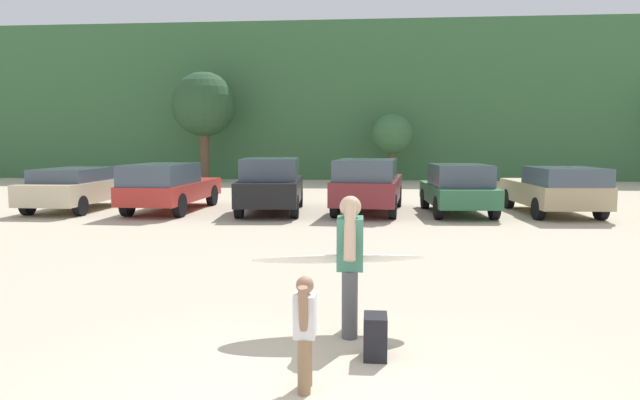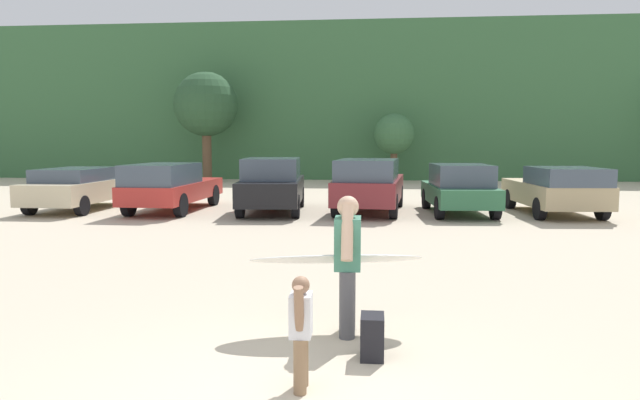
% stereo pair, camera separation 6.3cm
% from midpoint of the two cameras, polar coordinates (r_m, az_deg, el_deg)
% --- Properties ---
extents(hillside_ridge, '(108.00, 12.00, 8.90)m').
position_cam_midpoint_polar(hillside_ridge, '(38.62, 4.58, 9.19)').
color(hillside_ridge, '#38663D').
rests_on(hillside_ridge, ground_plane).
extents(tree_center_right, '(3.42, 3.42, 5.87)m').
position_cam_midpoint_polar(tree_center_right, '(31.70, -11.18, 9.22)').
color(tree_center_right, brown).
rests_on(tree_center_right, ground_plane).
extents(tree_ridge_back, '(2.14, 2.14, 3.65)m').
position_cam_midpoint_polar(tree_ridge_back, '(30.88, 7.42, 6.45)').
color(tree_ridge_back, brown).
rests_on(tree_ridge_back, ground_plane).
extents(parked_car_champagne, '(1.92, 4.41, 1.36)m').
position_cam_midpoint_polar(parked_car_champagne, '(20.04, -22.69, 1.19)').
color(parked_car_champagne, beige).
rests_on(parked_car_champagne, ground_plane).
extents(parked_car_red, '(1.93, 4.77, 1.53)m').
position_cam_midpoint_polar(parked_car_red, '(18.61, -14.55, 1.38)').
color(parked_car_red, '#B72D28').
rests_on(parked_car_red, ground_plane).
extents(parked_car_black, '(2.13, 4.46, 1.69)m').
position_cam_midpoint_polar(parked_car_black, '(17.90, -4.65, 1.55)').
color(parked_car_black, black).
rests_on(parked_car_black, ground_plane).
extents(parked_car_maroon, '(2.27, 4.86, 1.67)m').
position_cam_midpoint_polar(parked_car_maroon, '(17.82, 5.02, 1.56)').
color(parked_car_maroon, maroon).
rests_on(parked_car_maroon, ground_plane).
extents(parked_car_forest_green, '(1.97, 4.04, 1.52)m').
position_cam_midpoint_polar(parked_car_forest_green, '(17.90, 13.75, 1.16)').
color(parked_car_forest_green, '#2D6642').
rests_on(parked_car_forest_green, ground_plane).
extents(parked_car_tan, '(2.23, 4.28, 1.46)m').
position_cam_midpoint_polar(parked_car_tan, '(18.61, 22.50, 0.98)').
color(parked_car_tan, tan).
rests_on(parked_car_tan, ground_plane).
extents(person_adult, '(0.30, 0.74, 1.61)m').
position_cam_midpoint_polar(person_adult, '(6.60, 3.04, -5.64)').
color(person_adult, '#4C4C51').
rests_on(person_adult, ground_plane).
extents(person_child, '(0.20, 0.47, 1.04)m').
position_cam_midpoint_polar(person_child, '(5.24, -1.55, -12.39)').
color(person_child, '#8C6B4C').
rests_on(person_child, ground_plane).
extents(surfboard_white, '(2.12, 0.91, 0.26)m').
position_cam_midpoint_polar(surfboard_white, '(6.77, 1.95, -5.87)').
color(surfboard_white, white).
extents(backpack_dropped, '(0.24, 0.34, 0.45)m').
position_cam_midpoint_polar(backpack_dropped, '(6.10, 5.51, -13.32)').
color(backpack_dropped, black).
rests_on(backpack_dropped, ground_plane).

